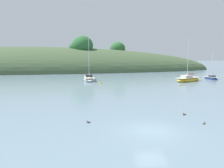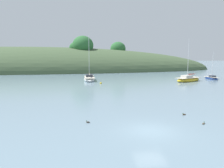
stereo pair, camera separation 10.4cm
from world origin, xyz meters
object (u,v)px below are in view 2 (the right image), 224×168
at_px(mooring_buoy_outer, 101,83).
at_px(duck_lead, 88,122).
at_px(sailboat_black_sloop, 211,78).
at_px(sailboat_grey_yawl, 188,79).
at_px(duck_lone_right, 184,114).
at_px(duck_trailing, 204,123).
at_px(sailboat_yellow_far, 89,79).

distance_m(mooring_buoy_outer, duck_lead, 27.24).
bearing_deg(sailboat_black_sloop, sailboat_grey_yawl, -157.32).
bearing_deg(sailboat_grey_yawl, duck_lone_right, -118.71).
height_order(sailboat_black_sloop, duck_trailing, sailboat_black_sloop).
distance_m(sailboat_grey_yawl, mooring_buoy_outer, 20.56).
relative_size(sailboat_grey_yawl, mooring_buoy_outer, 18.45).
height_order(duck_trailing, duck_lead, same).
height_order(mooring_buoy_outer, duck_trailing, mooring_buoy_outer).
distance_m(sailboat_grey_yawl, duck_lone_right, 30.60).
bearing_deg(mooring_buoy_outer, sailboat_grey_yawl, 2.69).
distance_m(sailboat_black_sloop, duck_lead, 45.26).
height_order(sailboat_black_sloop, sailboat_yellow_far, sailboat_yellow_far).
bearing_deg(sailboat_yellow_far, duck_lead, -93.36).
bearing_deg(sailboat_black_sloop, duck_lone_right, -127.04).
height_order(duck_lone_right, duck_lead, same).
distance_m(duck_lone_right, duck_lead, 9.93).
distance_m(sailboat_black_sloop, sailboat_grey_yawl, 8.80).
bearing_deg(duck_lone_right, sailboat_yellow_far, 103.95).
relative_size(sailboat_black_sloop, duck_lone_right, 16.27).
height_order(sailboat_grey_yawl, mooring_buoy_outer, sailboat_grey_yawl).
xyz_separation_m(sailboat_grey_yawl, duck_lone_right, (-14.70, -26.84, -0.39)).
xyz_separation_m(sailboat_grey_yawl, mooring_buoy_outer, (-20.54, -0.96, -0.32)).
bearing_deg(duck_trailing, duck_lead, 168.86).
distance_m(sailboat_black_sloop, duck_lone_right, 37.87).
relative_size(duck_trailing, duck_lone_right, 0.92).
distance_m(mooring_buoy_outer, duck_trailing, 29.58).
bearing_deg(sailboat_yellow_far, sailboat_grey_yawl, -12.77).
bearing_deg(mooring_buoy_outer, duck_lead, -98.52).
bearing_deg(sailboat_yellow_far, sailboat_black_sloop, -3.23).
relative_size(sailboat_grey_yawl, duck_lead, 24.33).
xyz_separation_m(mooring_buoy_outer, duck_trailing, (6.12, -28.94, -0.07)).
bearing_deg(duck_lead, duck_trailing, -11.14).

